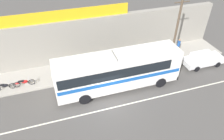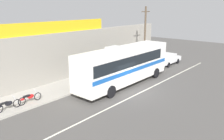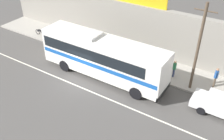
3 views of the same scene
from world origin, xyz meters
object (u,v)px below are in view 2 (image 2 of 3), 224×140
Objects in this scene: utility_pole at (145,36)px; pedestrian_far_left at (143,54)px; parked_car at (167,59)px; pedestrian_near_shop at (100,68)px; pedestrian_by_curb at (131,60)px; motorcycle_purple at (29,98)px; motorcycle_black at (7,105)px; intercity_bus at (124,64)px.

utility_pole is 4.08× the size of pedestrian_far_left.
parked_car is 2.78× the size of pedestrian_near_shop.
pedestrian_far_left is 1.10× the size of pedestrian_by_curb.
motorcycle_purple is at bearing -176.01° from pedestrian_near_shop.
motorcycle_purple is (-18.36, 1.97, -0.17)m from parked_car.
pedestrian_near_shop is at bearing 3.99° from motorcycle_purple.
motorcycle_black is 10.15m from pedestrian_near_shop.
motorcycle_black is at bearing -178.45° from pedestrian_by_curb.
pedestrian_by_curb is at bearing -171.84° from pedestrian_far_left.
utility_pole is 3.35m from pedestrian_by_curb.
intercity_bus reaches higher than pedestrian_far_left.
pedestrian_near_shop is (-7.03, 0.91, -2.76)m from utility_pole.
utility_pole is 4.40× the size of pedestrian_near_shop.
motorcycle_purple is at bearing 0.80° from motorcycle_black.
pedestrian_near_shop is at bearing 177.92° from pedestrian_by_curb.
motorcycle_black is at bearing 179.00° from utility_pole.
intercity_bus is 5.80× the size of motorcycle_purple.
intercity_bus is 7.14× the size of pedestrian_by_curb.
motorcycle_black is (-17.16, 0.30, -3.27)m from utility_pole.
intercity_bus is 6.49× the size of pedestrian_far_left.
motorcycle_black is (-1.72, -0.02, 0.00)m from motorcycle_purple.
pedestrian_by_curb is (-3.32, -0.48, -0.11)m from pedestrian_far_left.
pedestrian_by_curb is at bearing 1.55° from motorcycle_black.
utility_pole is 17.47m from motorcycle_black.
intercity_bus is 6.23m from pedestrian_by_curb.
parked_car is at bearing -64.89° from pedestrian_far_left.
pedestrian_by_curb is (15.43, 0.42, 0.49)m from motorcycle_black.
intercity_bus is 5.86× the size of motorcycle_black.
motorcycle_purple is (-8.36, 2.63, -1.50)m from intercity_bus.
parked_car is 5.22m from pedestrian_by_curb.
pedestrian_far_left is (18.75, 0.89, 0.60)m from motorcycle_black.
utility_pole reaches higher than pedestrian_far_left.
pedestrian_near_shop is 8.63m from pedestrian_far_left.
motorcycle_purple is at bearing -178.36° from pedestrian_by_curb.
parked_car is 2.83× the size of pedestrian_by_curb.
parked_car is 4.56m from utility_pole.
pedestrian_far_left is at bearing 2.73° from motorcycle_black.
utility_pole is 3.33m from pedestrian_far_left.
parked_car reaches higher than motorcycle_purple.
pedestrian_far_left reaches higher than parked_car.
utility_pole is 7.61m from pedestrian_near_shop.
pedestrian_near_shop is 5.31m from pedestrian_by_curb.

